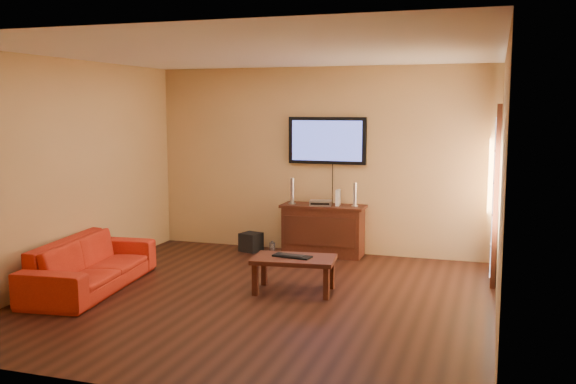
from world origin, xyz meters
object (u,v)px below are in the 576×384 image
at_px(coffee_table, 294,262).
at_px(subwoofer, 251,242).
at_px(bottle, 272,249).
at_px(media_console, 323,230).
at_px(speaker_left, 292,192).
at_px(keyboard, 292,256).
at_px(av_receiver, 321,203).
at_px(television, 327,141).
at_px(game_console, 338,198).
at_px(sofa, 91,256).
at_px(speaker_right, 355,195).

bearing_deg(coffee_table, subwoofer, 124.20).
relative_size(coffee_table, bottle, 4.35).
distance_m(media_console, coffee_table, 1.93).
xyz_separation_m(media_console, speaker_left, (-0.46, -0.03, 0.54)).
relative_size(media_console, keyboard, 2.59).
bearing_deg(coffee_table, av_receiver, 95.92).
distance_m(coffee_table, speaker_left, 2.06).
bearing_deg(subwoofer, television, 30.19).
xyz_separation_m(media_console, television, (0.00, 0.19, 1.27)).
height_order(game_console, bottle, game_console).
relative_size(media_console, sofa, 0.60).
height_order(sofa, game_console, game_console).
height_order(speaker_left, keyboard, speaker_left).
distance_m(television, speaker_right, 0.90).
height_order(coffee_table, bottle, coffee_table).
relative_size(television, keyboard, 2.46).
height_order(television, sofa, television).
bearing_deg(game_console, coffee_table, -95.01).
xyz_separation_m(sofa, speaker_right, (2.60, 2.53, 0.49)).
height_order(coffee_table, sofa, sofa).
distance_m(speaker_left, game_console, 0.67).
height_order(av_receiver, keyboard, av_receiver).
xyz_separation_m(speaker_right, keyboard, (-0.31, -1.94, -0.46)).
relative_size(sofa, subwoofer, 7.38).
bearing_deg(keyboard, speaker_left, 107.66).
xyz_separation_m(sofa, av_receiver, (2.12, 2.47, 0.37)).
bearing_deg(av_receiver, game_console, 1.75).
relative_size(speaker_left, av_receiver, 1.22).
bearing_deg(bottle, av_receiver, 23.94).
bearing_deg(subwoofer, media_console, 20.39).
distance_m(sofa, speaker_right, 3.67).
distance_m(media_console, speaker_left, 0.71).
bearing_deg(subwoofer, keyboard, -40.18).
distance_m(sofa, speaker_left, 3.04).
bearing_deg(coffee_table, game_console, 88.61).
height_order(coffee_table, game_console, game_console).
relative_size(media_console, game_console, 5.29).
relative_size(speaker_left, bottle, 1.65).
bearing_deg(game_console, media_console, -179.94).
distance_m(media_console, speaker_right, 0.69).
xyz_separation_m(speaker_left, keyboard, (0.60, -1.89, -0.48)).
xyz_separation_m(coffee_table, speaker_right, (0.29, 1.94, 0.53)).
bearing_deg(media_console, keyboard, -85.74).
bearing_deg(media_console, bottle, -154.48).
bearing_deg(media_console, coffee_table, -85.08).
bearing_deg(coffee_table, television, 94.47).
bearing_deg(media_console, av_receiver, -130.20).
distance_m(media_console, sofa, 3.31).
height_order(speaker_left, speaker_right, speaker_left).
bearing_deg(game_console, speaker_left, -179.67).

